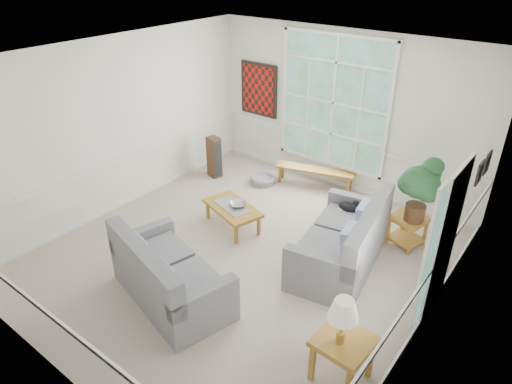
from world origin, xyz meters
TOP-DOWN VIEW (x-y plane):
  - floor at (0.00, 0.00)m, footprint 5.50×6.00m
  - ceiling at (0.00, 0.00)m, footprint 5.50×6.00m
  - wall_back at (0.00, 3.00)m, footprint 5.50×0.02m
  - wall_front at (0.00, -3.00)m, footprint 5.50×0.02m
  - wall_left at (-2.75, 0.00)m, footprint 0.02×6.00m
  - wall_right at (2.75, 0.00)m, footprint 0.02×6.00m
  - window_back at (-0.20, 2.96)m, footprint 2.30×0.08m
  - entry_door at (2.71, 0.60)m, footprint 0.08×0.90m
  - door_sidelight at (2.71, -0.03)m, footprint 0.08×0.26m
  - wall_art at (-1.95, 2.95)m, footprint 0.90×0.06m
  - wall_frame_near at (2.71, 1.75)m, footprint 0.04×0.26m
  - wall_frame_far at (2.71, 2.15)m, footprint 0.04×0.26m
  - loveseat_right at (1.29, 0.69)m, footprint 1.31×2.07m
  - loveseat_front at (-0.13, -1.35)m, footprint 1.99×1.36m
  - coffee_table at (-0.64, 0.51)m, footprint 1.18×0.87m
  - pewter_bowl at (-0.56, 0.58)m, footprint 0.48×0.48m
  - window_bench at (-0.32, 2.65)m, footprint 1.58×0.75m
  - end_table at (1.90, 1.79)m, footprint 0.61×0.61m
  - houseplant at (1.97, 1.76)m, footprint 0.84×0.84m
  - side_table at (2.31, -1.13)m, footprint 0.61×0.61m
  - table_lamp at (2.28, -1.18)m, footprint 0.33×0.33m
  - pet_bed at (-1.19, 2.11)m, footprint 0.60×0.60m
  - floor_speaker at (-2.18, 1.76)m, footprint 0.31×0.26m
  - cat at (1.06, 1.34)m, footprint 0.37×0.30m

SIDE VIEW (x-z plane):
  - floor at x=0.00m, z-range -0.01..0.00m
  - pet_bed at x=-1.19m, z-range 0.00..0.15m
  - window_bench at x=-0.32m, z-range 0.00..0.36m
  - coffee_table at x=-0.64m, z-range 0.00..0.39m
  - end_table at x=1.90m, z-range 0.00..0.51m
  - side_table at x=2.31m, z-range 0.00..0.58m
  - floor_speaker at x=-2.18m, z-range 0.00..0.85m
  - pewter_bowl at x=-0.56m, z-range 0.39..0.48m
  - loveseat_front at x=-0.13m, z-range 0.00..0.98m
  - loveseat_right at x=1.29m, z-range 0.00..1.04m
  - cat at x=1.06m, z-range 0.53..0.69m
  - table_lamp at x=2.28m, z-range 0.58..1.14m
  - houseplant at x=1.97m, z-range 0.51..1.57m
  - entry_door at x=2.71m, z-range 0.00..2.10m
  - door_sidelight at x=2.71m, z-range 0.20..2.10m
  - wall_back at x=0.00m, z-range 0.00..3.00m
  - wall_front at x=0.00m, z-range 0.00..3.00m
  - wall_left at x=-2.75m, z-range 0.00..3.00m
  - wall_right at x=2.75m, z-range 0.00..3.00m
  - wall_frame_near at x=2.71m, z-range 1.39..1.71m
  - wall_frame_far at x=2.71m, z-range 1.39..1.71m
  - wall_art at x=-1.95m, z-range 1.05..2.15m
  - window_back at x=-0.20m, z-range 0.45..2.85m
  - ceiling at x=0.00m, z-range 2.99..3.01m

